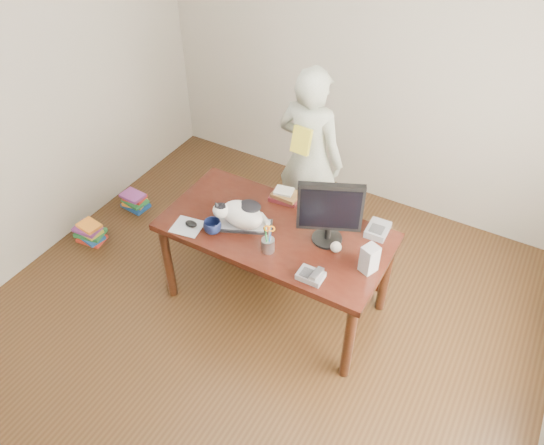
{
  "coord_description": "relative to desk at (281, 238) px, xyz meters",
  "views": [
    {
      "loc": [
        1.33,
        -1.79,
        3.21
      ],
      "look_at": [
        0.0,
        0.55,
        0.85
      ],
      "focal_mm": 35.0,
      "sensor_mm": 36.0,
      "label": 1
    }
  ],
  "objects": [
    {
      "name": "cat",
      "position": [
        -0.22,
        -0.17,
        0.27
      ],
      "size": [
        0.38,
        0.3,
        0.23
      ],
      "rotation": [
        0.0,
        0.0,
        0.42
      ],
      "color": "white",
      "rests_on": "keyboard"
    },
    {
      "name": "book_stack",
      "position": [
        -0.1,
        0.25,
        0.18
      ],
      "size": [
        0.23,
        0.18,
        0.08
      ],
      "rotation": [
        0.0,
        0.0,
        0.06
      ],
      "color": "#4A1319",
      "rests_on": "desk"
    },
    {
      "name": "room",
      "position": [
        0.0,
        -0.68,
        0.75
      ],
      "size": [
        4.5,
        4.5,
        4.5
      ],
      "color": "black",
      "rests_on": "ground"
    },
    {
      "name": "mouse",
      "position": [
        -0.53,
        -0.34,
        0.17
      ],
      "size": [
        0.1,
        0.07,
        0.04
      ],
      "rotation": [
        0.0,
        0.0,
        0.16
      ],
      "color": "black",
      "rests_on": "mousepad"
    },
    {
      "name": "person",
      "position": [
        -0.16,
        0.77,
        0.19
      ],
      "size": [
        0.6,
        0.41,
        1.58
      ],
      "primitive_type": "imported",
      "rotation": [
        0.0,
        0.0,
        3.08
      ],
      "color": "silver",
      "rests_on": "ground"
    },
    {
      "name": "mousepad",
      "position": [
        -0.55,
        -0.36,
        0.15
      ],
      "size": [
        0.23,
        0.21,
        0.0
      ],
      "rotation": [
        0.0,
        0.0,
        0.16
      ],
      "color": "#B0B6BD",
      "rests_on": "desk"
    },
    {
      "name": "phone",
      "position": [
        0.42,
        -0.37,
        0.17
      ],
      "size": [
        0.16,
        0.14,
        0.07
      ],
      "rotation": [
        0.0,
        0.0,
        0.0
      ],
      "color": "slate",
      "rests_on": "desk"
    },
    {
      "name": "keyboard",
      "position": [
        -0.21,
        -0.17,
        0.16
      ],
      "size": [
        0.43,
        0.3,
        0.02
      ],
      "rotation": [
        0.0,
        0.0,
        0.42
      ],
      "color": "black",
      "rests_on": "desk"
    },
    {
      "name": "book_pile_b",
      "position": [
        -1.72,
        0.27,
        -0.53
      ],
      "size": [
        0.26,
        0.2,
        0.15
      ],
      "color": "#184992",
      "rests_on": "ground"
    },
    {
      "name": "calculator",
      "position": [
        0.63,
        0.24,
        0.17
      ],
      "size": [
        0.15,
        0.19,
        0.06
      ],
      "rotation": [
        0.0,
        0.0,
        0.04
      ],
      "color": "slate",
      "rests_on": "desk"
    },
    {
      "name": "monitor",
      "position": [
        0.36,
        -0.01,
        0.42
      ],
      "size": [
        0.41,
        0.28,
        0.48
      ],
      "rotation": [
        0.0,
        0.0,
        0.43
      ],
      "color": "black",
      "rests_on": "desk"
    },
    {
      "name": "baseball",
      "position": [
        0.45,
        -0.07,
        0.18
      ],
      "size": [
        0.07,
        0.07,
        0.07
      ],
      "rotation": [
        0.0,
        0.0,
        -0.23
      ],
      "color": "white",
      "rests_on": "desk"
    },
    {
      "name": "desk",
      "position": [
        0.0,
        0.0,
        0.0
      ],
      "size": [
        1.6,
        0.8,
        0.75
      ],
      "color": "black",
      "rests_on": "ground"
    },
    {
      "name": "coffee_mug",
      "position": [
        -0.36,
        -0.32,
        0.2
      ],
      "size": [
        0.17,
        0.17,
        0.1
      ],
      "primitive_type": "imported",
      "rotation": [
        0.0,
        0.0,
        0.67
      ],
      "color": "black",
      "rests_on": "desk"
    },
    {
      "name": "pen_cup",
      "position": [
        0.06,
        -0.29,
        0.21
      ],
      "size": [
        0.12,
        0.12,
        0.22
      ],
      "rotation": [
        0.0,
        0.0,
        0.4
      ],
      "color": "#929397",
      "rests_on": "desk"
    },
    {
      "name": "book_pile_a",
      "position": [
        -1.75,
        -0.28,
        -0.51
      ],
      "size": [
        0.27,
        0.22,
        0.18
      ],
      "color": "red",
      "rests_on": "ground"
    },
    {
      "name": "speaker",
      "position": [
        0.7,
        -0.13,
        0.25
      ],
      "size": [
        0.12,
        0.12,
        0.2
      ],
      "rotation": [
        0.0,
        0.0,
        -0.38
      ],
      "color": "#9F9FA1",
      "rests_on": "desk"
    },
    {
      "name": "held_book",
      "position": [
        -0.16,
        0.6,
        0.45
      ],
      "size": [
        0.15,
        0.1,
        0.21
      ],
      "rotation": [
        0.0,
        0.0,
        -0.06
      ],
      "color": "yellow",
      "rests_on": "person"
    }
  ]
}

